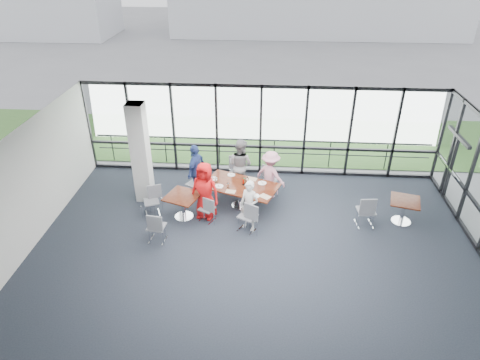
# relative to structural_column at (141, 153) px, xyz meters

# --- Properties ---
(floor) EXTENTS (12.00, 10.00, 0.02)m
(floor) POSITION_rel_structural_column_xyz_m (3.60, -3.00, -1.61)
(floor) COLOR #1F252E
(floor) RESTS_ON ground
(ceiling) EXTENTS (12.00, 10.00, 0.04)m
(ceiling) POSITION_rel_structural_column_xyz_m (3.60, -3.00, 1.60)
(ceiling) COLOR white
(ceiling) RESTS_ON ground
(wall_left) EXTENTS (0.10, 10.00, 3.20)m
(wall_left) POSITION_rel_structural_column_xyz_m (-2.40, -3.00, 0.00)
(wall_left) COLOR silver
(wall_left) RESTS_ON ground
(curtain_wall_back) EXTENTS (12.00, 0.10, 3.20)m
(curtain_wall_back) POSITION_rel_structural_column_xyz_m (3.60, 2.00, 0.00)
(curtain_wall_back) COLOR white
(curtain_wall_back) RESTS_ON ground
(exit_door) EXTENTS (0.12, 1.60, 2.10)m
(exit_door) POSITION_rel_structural_column_xyz_m (9.60, 0.75, -0.55)
(exit_door) COLOR black
(exit_door) RESTS_ON ground
(structural_column) EXTENTS (0.50, 0.50, 3.20)m
(structural_column) POSITION_rel_structural_column_xyz_m (0.00, 0.00, 0.00)
(structural_column) COLOR silver
(structural_column) RESTS_ON ground
(apron) EXTENTS (80.00, 70.00, 0.02)m
(apron) POSITION_rel_structural_column_xyz_m (3.60, 7.00, -1.62)
(apron) COLOR gray
(apron) RESTS_ON ground
(grass_strip) EXTENTS (80.00, 5.00, 0.01)m
(grass_strip) POSITION_rel_structural_column_xyz_m (3.60, 5.00, -1.59)
(grass_strip) COLOR #346127
(grass_strip) RESTS_ON ground
(hangar_aux) EXTENTS (10.00, 6.00, 4.00)m
(hangar_aux) POSITION_rel_structural_column_xyz_m (-14.40, 25.00, 0.40)
(hangar_aux) COLOR silver
(hangar_aux) RESTS_ON ground
(guard_rail) EXTENTS (12.00, 0.06, 0.06)m
(guard_rail) POSITION_rel_structural_column_xyz_m (3.60, 2.60, -1.10)
(guard_rail) COLOR #2D2D33
(guard_rail) RESTS_ON ground
(main_table) EXTENTS (2.51, 1.92, 0.75)m
(main_table) POSITION_rel_structural_column_xyz_m (3.08, -0.24, -0.95)
(main_table) COLOR #3A120A
(main_table) RESTS_ON ground
(side_table_left) EXTENTS (1.18, 1.18, 0.75)m
(side_table_left) POSITION_rel_structural_column_xyz_m (1.42, -0.98, -0.96)
(side_table_left) COLOR #3A120A
(side_table_left) RESTS_ON ground
(side_table_right) EXTENTS (0.99, 0.99, 0.75)m
(side_table_right) POSITION_rel_structural_column_xyz_m (7.87, -0.77, -0.98)
(side_table_right) COLOR #3A120A
(side_table_right) RESTS_ON ground
(diner_near_left) EXTENTS (0.99, 0.77, 1.79)m
(diner_near_left) POSITION_rel_structural_column_xyz_m (2.08, -0.89, -0.71)
(diner_near_left) COLOR red
(diner_near_left) RESTS_ON ground
(diner_near_right) EXTENTS (0.69, 0.62, 1.54)m
(diner_near_right) POSITION_rel_structural_column_xyz_m (3.40, -1.40, -0.83)
(diner_near_right) COLOR silver
(diner_near_right) RESTS_ON ground
(diner_far_left) EXTENTS (1.02, 0.90, 1.79)m
(diner_far_left) POSITION_rel_structural_column_xyz_m (2.99, 0.80, -0.70)
(diner_far_left) COLOR gray
(diner_far_left) RESTS_ON ground
(diner_far_right) EXTENTS (1.16, 1.02, 1.60)m
(diner_far_right) POSITION_rel_structural_column_xyz_m (3.98, 0.37, -0.80)
(diner_far_right) COLOR pink
(diner_far_right) RESTS_ON ground
(diner_end) EXTENTS (0.83, 1.14, 1.75)m
(diner_end) POSITION_rel_structural_column_xyz_m (1.61, 0.40, -0.72)
(diner_end) COLOR navy
(diner_end) RESTS_ON ground
(chair_main_nl) EXTENTS (0.54, 0.54, 0.82)m
(chair_main_nl) POSITION_rel_structural_column_xyz_m (2.14, -1.10, -1.19)
(chair_main_nl) COLOR slate
(chair_main_nl) RESTS_ON ground
(chair_main_nr) EXTENTS (0.64, 0.64, 0.95)m
(chair_main_nr) POSITION_rel_structural_column_xyz_m (3.36, -1.49, -1.12)
(chair_main_nr) COLOR slate
(chair_main_nr) RESTS_ON ground
(chair_main_fl) EXTENTS (0.55, 0.55, 0.95)m
(chair_main_fl) POSITION_rel_structural_column_xyz_m (2.84, 1.02, -1.12)
(chair_main_fl) COLOR slate
(chair_main_fl) RESTS_ON ground
(chair_main_fr) EXTENTS (0.58, 0.58, 0.86)m
(chair_main_fr) POSITION_rel_structural_column_xyz_m (3.98, 0.67, -1.17)
(chair_main_fr) COLOR slate
(chair_main_fr) RESTS_ON ground
(chair_main_end) EXTENTS (0.56, 0.56, 0.85)m
(chair_main_end) POSITION_rel_structural_column_xyz_m (1.53, 0.28, -1.18)
(chair_main_end) COLOR slate
(chair_main_end) RESTS_ON ground
(chair_spare_la) EXTENTS (0.50, 0.50, 0.93)m
(chair_spare_la) POSITION_rel_structural_column_xyz_m (0.90, -2.16, -1.14)
(chair_spare_la) COLOR slate
(chair_spare_la) RESTS_ON ground
(chair_spare_lb) EXTENTS (0.57, 0.57, 0.89)m
(chair_spare_lb) POSITION_rel_structural_column_xyz_m (0.44, -0.89, -1.16)
(chair_spare_lb) COLOR slate
(chair_spare_lb) RESTS_ON ground
(chair_spare_r) EXTENTS (0.54, 0.54, 1.00)m
(chair_spare_r) POSITION_rel_structural_column_xyz_m (6.75, -1.01, -1.10)
(chair_spare_r) COLOR slate
(chair_spare_r) RESTS_ON ground
(plate_nl) EXTENTS (0.27, 0.27, 0.01)m
(plate_nl) POSITION_rel_structural_column_xyz_m (2.42, -0.37, -0.84)
(plate_nl) COLOR white
(plate_nl) RESTS_ON main_table
(plate_nr) EXTENTS (0.25, 0.25, 0.01)m
(plate_nr) POSITION_rel_structural_column_xyz_m (3.55, -0.85, -0.84)
(plate_nr) COLOR white
(plate_nr) RESTS_ON main_table
(plate_fl) EXTENTS (0.25, 0.25, 0.01)m
(plate_fl) POSITION_rel_structural_column_xyz_m (2.74, 0.36, -0.84)
(plate_fl) COLOR white
(plate_fl) RESTS_ON main_table
(plate_fr) EXTENTS (0.27, 0.27, 0.01)m
(plate_fr) POSITION_rel_structural_column_xyz_m (3.73, -0.09, -0.84)
(plate_fr) COLOR white
(plate_fr) RESTS_ON main_table
(plate_end) EXTENTS (0.24, 0.24, 0.01)m
(plate_end) POSITION_rel_structural_column_xyz_m (2.20, 0.08, -0.84)
(plate_end) COLOR white
(plate_end) RESTS_ON main_table
(tumbler_a) EXTENTS (0.07, 0.07, 0.14)m
(tumbler_a) POSITION_rel_structural_column_xyz_m (2.71, -0.42, -0.78)
(tumbler_a) COLOR white
(tumbler_a) RESTS_ON main_table
(tumbler_b) EXTENTS (0.07, 0.07, 0.14)m
(tumbler_b) POSITION_rel_structural_column_xyz_m (3.26, -0.59, -0.78)
(tumbler_b) COLOR white
(tumbler_b) RESTS_ON main_table
(tumbler_c) EXTENTS (0.07, 0.07, 0.15)m
(tumbler_c) POSITION_rel_structural_column_xyz_m (3.27, -0.03, -0.78)
(tumbler_c) COLOR white
(tumbler_c) RESTS_ON main_table
(tumbler_d) EXTENTS (0.08, 0.08, 0.15)m
(tumbler_d) POSITION_rel_structural_column_xyz_m (2.31, -0.13, -0.77)
(tumbler_d) COLOR white
(tumbler_d) RESTS_ON main_table
(menu_a) EXTENTS (0.32, 0.25, 0.00)m
(menu_a) POSITION_rel_structural_column_xyz_m (2.80, -0.64, -0.85)
(menu_a) COLOR beige
(menu_a) RESTS_ON main_table
(menu_b) EXTENTS (0.40, 0.38, 0.00)m
(menu_b) POSITION_rel_structural_column_xyz_m (3.83, -0.85, -0.85)
(menu_b) COLOR beige
(menu_b) RESTS_ON main_table
(menu_c) EXTENTS (0.37, 0.30, 0.00)m
(menu_c) POSITION_rel_structural_column_xyz_m (3.40, 0.16, -0.85)
(menu_c) COLOR beige
(menu_c) RESTS_ON main_table
(condiment_caddy) EXTENTS (0.10, 0.07, 0.04)m
(condiment_caddy) POSITION_rel_structural_column_xyz_m (3.18, -0.22, -0.83)
(condiment_caddy) COLOR black
(condiment_caddy) RESTS_ON main_table
(ketchup_bottle) EXTENTS (0.06, 0.06, 0.18)m
(ketchup_bottle) POSITION_rel_structural_column_xyz_m (3.16, -0.20, -0.76)
(ketchup_bottle) COLOR #B20D00
(ketchup_bottle) RESTS_ON main_table
(green_bottle) EXTENTS (0.05, 0.05, 0.20)m
(green_bottle) POSITION_rel_structural_column_xyz_m (3.18, -0.17, -0.75)
(green_bottle) COLOR #1F6B39
(green_bottle) RESTS_ON main_table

